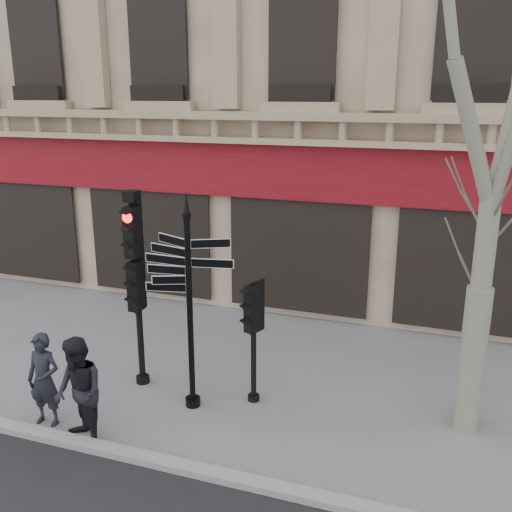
# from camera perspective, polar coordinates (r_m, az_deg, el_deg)

# --- Properties ---
(ground) EXTENTS (80.00, 80.00, 0.00)m
(ground) POSITION_cam_1_polar(r_m,az_deg,el_deg) (10.08, -3.55, -16.16)
(ground) COLOR slate
(ground) RESTS_ON ground
(kerb) EXTENTS (80.00, 0.25, 0.12)m
(kerb) POSITION_cam_1_polar(r_m,az_deg,el_deg) (9.00, -7.22, -20.25)
(kerb) COLOR gray
(kerb) RESTS_ON ground
(fingerpost) EXTENTS (1.64, 1.64, 3.83)m
(fingerpost) POSITION_cam_1_polar(r_m,az_deg,el_deg) (9.51, -6.78, -1.15)
(fingerpost) COLOR black
(fingerpost) RESTS_ON ground
(traffic_signal_main) EXTENTS (0.42, 0.30, 3.72)m
(traffic_signal_main) POSITION_cam_1_polar(r_m,az_deg,el_deg) (10.53, -11.91, -0.95)
(traffic_signal_main) COLOR black
(traffic_signal_main) RESTS_ON ground
(traffic_signal_secondary) EXTENTS (0.44, 0.38, 2.21)m
(traffic_signal_secondary) POSITION_cam_1_polar(r_m,az_deg,el_deg) (9.96, -0.25, -6.54)
(traffic_signal_secondary) COLOR black
(traffic_signal_secondary) RESTS_ON ground
(pedestrian_a) EXTENTS (0.61, 0.43, 1.61)m
(pedestrian_a) POSITION_cam_1_polar(r_m,az_deg,el_deg) (10.23, -20.43, -11.51)
(pedestrian_a) COLOR black
(pedestrian_a) RESTS_ON ground
(pedestrian_b) EXTENTS (1.10, 1.05, 1.79)m
(pedestrian_b) POSITION_cam_1_polar(r_m,az_deg,el_deg) (9.47, -17.31, -12.94)
(pedestrian_b) COLOR black
(pedestrian_b) RESTS_ON ground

